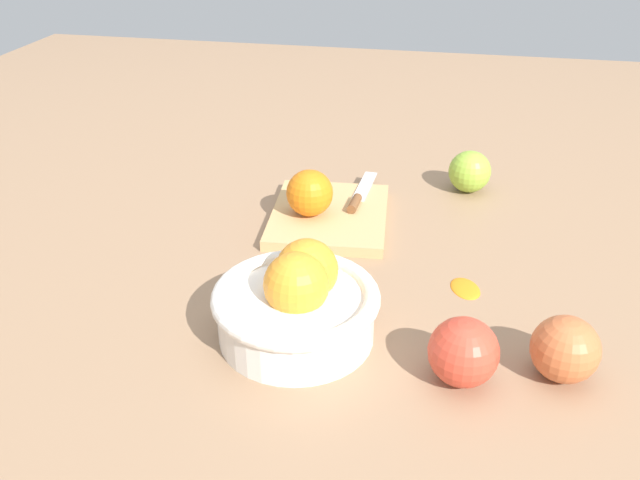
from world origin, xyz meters
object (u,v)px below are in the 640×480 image
Objects in this scene: knife at (359,196)px; apple_front_left_2 at (463,352)px; bowl at (297,302)px; cutting_board at (329,216)px; apple_front_right at (470,172)px; orange_on_board at (310,193)px; apple_front_left at (565,349)px.

apple_front_left_2 is (-0.38, -0.16, 0.02)m from knife.
bowl reaches higher than cutting_board.
apple_front_right reaches higher than knife.
orange_on_board is at bearing 118.95° from cutting_board.
bowl is 0.29m from apple_front_left.
orange_on_board reaches higher than cutting_board.
bowl reaches higher than apple_front_left.
bowl reaches higher than orange_on_board.
apple_front_right is 0.94× the size of apple_front_left_2.
bowl is 2.65× the size of apple_front_left.
bowl is 2.75× the size of apple_front_right.
bowl is 0.29m from cutting_board.
cutting_board is 3.03× the size of orange_on_board.
orange_on_board reaches higher than knife.
apple_front_left_2 is at bearing 179.57° from apple_front_right.
apple_front_right is at bearing -23.46° from bowl.
apple_front_left_2 is at bearing -103.07° from bowl.
cutting_board is at bearing 144.59° from knife.
bowl is at bearing 76.93° from apple_front_left_2.
orange_on_board is at bearing 36.30° from apple_front_left_2.
orange_on_board is (-0.01, 0.03, 0.04)m from cutting_board.
cutting_board is 2.86× the size of apple_front_left_2.
cutting_board is 0.39m from apple_front_left_2.
knife is 2.11× the size of apple_front_left_2.
apple_front_left is 0.11m from apple_front_left_2.
apple_front_left is at bearing -93.15° from bowl.
knife reaches higher than cutting_board.
knife is at bearing 120.31° from apple_front_right.
apple_front_left_2 reaches higher than apple_front_left.
knife is 2.18× the size of apple_front_left.
knife is 0.41m from apple_front_left_2.
bowl reaches higher than apple_front_left_2.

